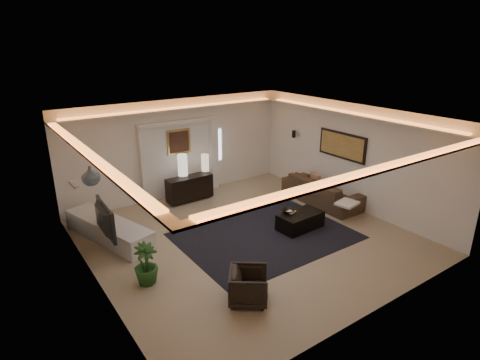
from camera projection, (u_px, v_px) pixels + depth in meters
floor at (247, 237)px, 9.57m from camera, size 7.00×7.00×0.00m
ceiling at (248, 118)px, 8.59m from camera, size 7.00×7.00×0.00m
wall_back at (179, 148)px, 11.79m from camera, size 7.00×0.00×7.00m
wall_front at (376, 241)px, 6.37m from camera, size 7.00×0.00×7.00m
wall_left at (91, 218)px, 7.20m from camera, size 0.00×7.00×7.00m
wall_right at (350, 156)px, 10.96m from camera, size 0.00×7.00×7.00m
cove_soffit at (248, 130)px, 8.69m from camera, size 7.00×7.00×0.04m
daylight_slit at (218, 145)px, 12.53m from camera, size 0.25×0.03×1.00m
area_rug at (266, 236)px, 9.62m from camera, size 4.00×3.00×0.01m
pilaster_left at (144, 167)px, 11.21m from camera, size 0.22×0.20×2.20m
pilaster_right at (214, 154)px, 12.45m from camera, size 0.22×0.20×2.20m
alcove_header at (179, 122)px, 11.44m from camera, size 2.52×0.20×0.12m
painting_frame at (179, 142)px, 11.70m from camera, size 0.74×0.04×0.74m
painting_canvas at (179, 142)px, 11.68m from camera, size 0.62×0.02×0.62m
art_panel_frame at (342, 145)px, 11.10m from camera, size 0.04×1.64×0.74m
art_panel_gold at (342, 146)px, 11.08m from camera, size 0.02×1.50×0.62m
wall_sconce at (294, 134)px, 12.52m from camera, size 0.12×0.12×0.22m
wall_niche at (74, 185)px, 8.24m from camera, size 0.10×0.55×0.04m
console at (190, 188)px, 11.61m from camera, size 1.38×0.46×0.69m
lamp_left at (183, 164)px, 11.51m from camera, size 0.29×0.29×0.63m
lamp_right at (205, 160)px, 11.91m from camera, size 0.29×0.29×0.51m
media_ledge at (109, 230)px, 9.43m from camera, size 1.39×2.76×0.50m
tv at (100, 221)px, 8.53m from camera, size 1.25×0.22×0.72m
figurine at (103, 214)px, 9.32m from camera, size 0.16×0.16×0.39m
ginger_jar at (91, 176)px, 8.13m from camera, size 0.43×0.43×0.39m
plant at (146, 264)px, 7.64m from camera, size 0.58×0.58×0.83m
sofa at (322, 191)px, 11.52m from camera, size 2.48×0.99×0.72m
throw_blanket at (347, 203)px, 10.13m from camera, size 0.63×0.55×0.06m
throw_pillow at (315, 180)px, 11.80m from camera, size 0.22×0.42×0.40m
coffee_table at (300, 221)px, 9.95m from camera, size 1.17×0.68×0.42m
bowl at (288, 211)px, 9.94m from camera, size 0.36×0.36×0.07m
magazine at (291, 212)px, 9.93m from camera, size 0.26×0.22×0.03m
armchair at (249, 286)px, 7.14m from camera, size 0.96×0.96×0.63m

